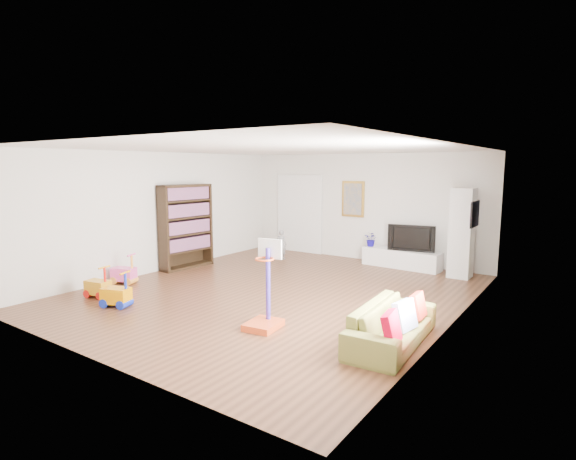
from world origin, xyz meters
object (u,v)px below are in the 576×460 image
Objects in this scene: bookshelf at (186,226)px; media_console at (401,259)px; sofa at (392,324)px; basketball_hoop at (263,285)px.

media_console is at bearing 38.34° from bookshelf.
bookshelf is (-4.19, -2.88, 0.77)m from media_console.
bookshelf is at bearing 70.68° from sofa.
media_console is 4.81m from sofa.
bookshelf is 1.48× the size of basketball_hoop.
sofa is at bearing 8.95° from basketball_hoop.
bookshelf reaches higher than media_console.
basketball_hoop reaches higher than sofa.
media_console is at bearing 15.90° from sofa.
bookshelf is 6.04m from sofa.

